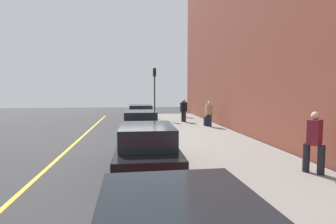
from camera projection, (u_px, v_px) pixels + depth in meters
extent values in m
plane|color=#333335|center=(141.00, 141.00, 13.79)|extent=(56.00, 56.00, 0.00)
cube|color=gray|center=(203.00, 138.00, 14.20)|extent=(28.00, 4.60, 0.15)
cube|color=gold|center=(76.00, 142.00, 13.38)|extent=(28.00, 0.14, 0.01)
cube|color=white|center=(159.00, 150.00, 11.16)|extent=(8.98, 0.56, 0.22)
cylinder|color=black|center=(122.00, 152.00, 9.80)|extent=(0.64, 0.23, 0.64)
cylinder|color=black|center=(168.00, 151.00, 9.99)|extent=(0.64, 0.23, 0.64)
cylinder|color=black|center=(116.00, 177.00, 6.96)|extent=(0.64, 0.23, 0.64)
cylinder|color=black|center=(180.00, 175.00, 7.15)|extent=(0.64, 0.23, 0.64)
cube|color=black|center=(147.00, 153.00, 8.45)|extent=(4.65, 1.86, 0.64)
cube|color=black|center=(147.00, 135.00, 8.17)|extent=(2.43, 1.63, 0.60)
cylinder|color=black|center=(125.00, 130.00, 15.33)|extent=(0.64, 0.23, 0.64)
cylinder|color=black|center=(155.00, 129.00, 15.53)|extent=(0.64, 0.23, 0.64)
cylinder|color=black|center=(123.00, 138.00, 12.70)|extent=(0.64, 0.23, 0.64)
cylinder|color=black|center=(159.00, 137.00, 12.90)|extent=(0.64, 0.23, 0.64)
cube|color=#1E512D|center=(141.00, 128.00, 14.09)|extent=(4.30, 1.85, 0.64)
cube|color=black|center=(141.00, 117.00, 13.83)|extent=(2.24, 1.62, 0.60)
cylinder|color=black|center=(129.00, 119.00, 21.19)|extent=(0.65, 0.24, 0.64)
cylinder|color=black|center=(150.00, 119.00, 21.44)|extent=(0.65, 0.24, 0.64)
cylinder|color=black|center=(129.00, 123.00, 18.53)|extent=(0.65, 0.24, 0.64)
cylinder|color=black|center=(153.00, 123.00, 18.78)|extent=(0.65, 0.24, 0.64)
cube|color=#B7BABF|center=(140.00, 117.00, 19.96)|extent=(4.40, 1.91, 0.64)
cube|color=black|center=(140.00, 109.00, 19.70)|extent=(2.30, 1.66, 0.60)
cylinder|color=black|center=(321.00, 160.00, 7.71)|extent=(0.20, 0.20, 0.85)
cylinder|color=black|center=(306.00, 158.00, 7.99)|extent=(0.20, 0.20, 0.85)
cube|color=maroon|center=(315.00, 132.00, 7.79)|extent=(0.55, 0.57, 0.72)
sphere|color=#D8AD8C|center=(315.00, 116.00, 7.75)|extent=(0.24, 0.24, 0.24)
cylinder|color=black|center=(185.00, 113.00, 24.38)|extent=(0.18, 0.18, 0.77)
cylinder|color=black|center=(183.00, 113.00, 24.72)|extent=(0.18, 0.18, 0.77)
cube|color=brown|center=(184.00, 105.00, 24.49)|extent=(0.36, 0.49, 0.65)
sphere|color=#D8AD8C|center=(184.00, 100.00, 24.46)|extent=(0.21, 0.21, 0.21)
cylinder|color=black|center=(210.00, 121.00, 17.89)|extent=(0.19, 0.19, 0.80)
cylinder|color=black|center=(208.00, 120.00, 18.24)|extent=(0.19, 0.19, 0.80)
cube|color=tan|center=(209.00, 110.00, 18.01)|extent=(0.38, 0.51, 0.68)
sphere|color=#D8AD8C|center=(209.00, 103.00, 17.97)|extent=(0.22, 0.22, 0.22)
cylinder|color=black|center=(185.00, 117.00, 20.58)|extent=(0.19, 0.19, 0.80)
cylinder|color=black|center=(182.00, 116.00, 20.92)|extent=(0.19, 0.19, 0.80)
cube|color=black|center=(184.00, 107.00, 20.69)|extent=(0.41, 0.52, 0.68)
sphere|color=brown|center=(184.00, 101.00, 20.65)|extent=(0.22, 0.22, 0.22)
cylinder|color=#2D2D19|center=(155.00, 98.00, 23.05)|extent=(0.12, 0.12, 3.61)
cube|color=black|center=(155.00, 72.00, 22.87)|extent=(0.26, 0.26, 0.70)
sphere|color=red|center=(154.00, 70.00, 23.00)|extent=(0.14, 0.14, 0.14)
sphere|color=orange|center=(154.00, 73.00, 23.02)|extent=(0.14, 0.14, 0.14)
sphere|color=green|center=(154.00, 75.00, 23.04)|extent=(0.14, 0.14, 0.14)
cube|color=#191E38|center=(206.00, 121.00, 18.49)|extent=(0.34, 0.22, 0.59)
cylinder|color=#4C4C4C|center=(206.00, 114.00, 18.46)|extent=(0.03, 0.03, 0.36)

